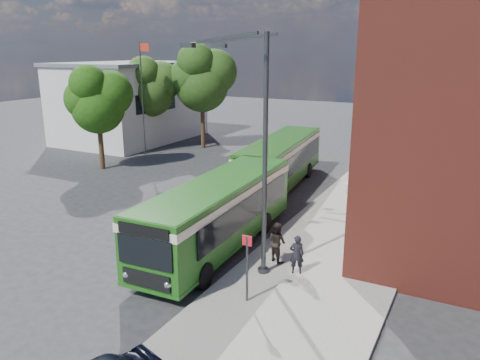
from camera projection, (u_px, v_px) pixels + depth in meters
The scene contains 14 objects.
ground at pixel (181, 234), 22.08m from camera, with size 120.00×120.00×0.00m, color #2C2C2E.
pavement at pixel (369, 206), 25.76m from camera, with size 6.00×48.00×0.15m, color gray.
kerb_line at pixel (316, 200), 27.14m from camera, with size 0.12×48.00×0.01m, color beige.
white_building at pixel (131, 101), 44.49m from camera, with size 9.40×13.40×7.30m.
flagpole at pixel (143, 95), 37.40m from camera, with size 0.95×0.10×9.00m.
street_lamp at pixel (256, 153), 16.93m from camera, with size 2.96×2.38×9.00m.
bus_stop_sign at pixel (247, 264), 15.59m from camera, with size 0.35×0.08×2.52m.
bus_front at pixel (219, 209), 20.06m from camera, with size 3.02×10.76×3.02m.
bus_rear at pixel (281, 158), 29.51m from camera, with size 3.64×11.10×3.02m.
pedestrian_a at pixel (297, 254), 17.72m from camera, with size 0.56×0.37×1.54m, color black.
pedestrian_b at pixel (277, 242), 18.74m from camera, with size 0.80×0.62×1.64m, color black.
tree_left at pixel (97, 99), 32.86m from camera, with size 4.42×4.20×7.46m.
tree_mid at pixel (150, 86), 40.05m from camera, with size 4.71×4.48×7.95m.
tree_right at pixel (202, 77), 39.97m from camera, with size 5.35×5.09×9.04m.
Camera 1 is at (12.00, -16.95, 8.40)m, focal length 35.00 mm.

